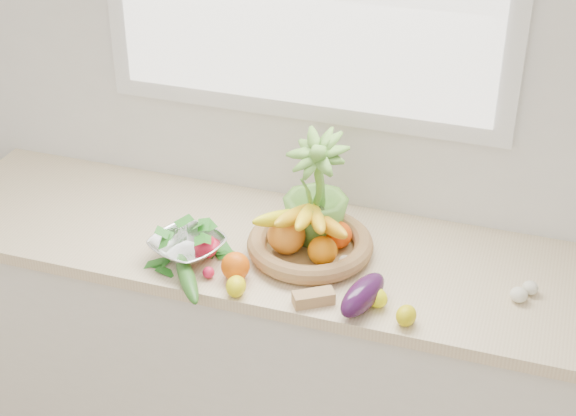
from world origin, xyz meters
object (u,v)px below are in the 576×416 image
(cucumber, at_px, (187,278))
(fruit_basket, at_px, (309,238))
(apple, at_px, (206,246))
(colander_with_spinach, at_px, (187,242))
(eggplant, at_px, (363,295))
(potted_herb, at_px, (316,188))

(cucumber, bearing_deg, fruit_basket, 42.99)
(apple, bearing_deg, colander_with_spinach, -152.97)
(eggplant, height_order, colander_with_spinach, colander_with_spinach)
(cucumber, height_order, colander_with_spinach, colander_with_spinach)
(potted_herb, bearing_deg, apple, -146.24)
(cucumber, relative_size, potted_herb, 0.71)
(apple, distance_m, cucumber, 0.15)
(eggplant, distance_m, potted_herb, 0.39)
(fruit_basket, height_order, colander_with_spinach, fruit_basket)
(colander_with_spinach, bearing_deg, potted_herb, 32.83)
(apple, xyz_separation_m, potted_herb, (0.28, 0.19, 0.15))
(eggplant, xyz_separation_m, cucumber, (-0.50, -0.06, -0.02))
(eggplant, height_order, potted_herb, potted_herb)
(cucumber, distance_m, colander_with_spinach, 0.14)
(eggplant, relative_size, colander_with_spinach, 0.77)
(potted_herb, distance_m, fruit_basket, 0.15)
(cucumber, bearing_deg, apple, 91.47)
(cucumber, distance_m, fruit_basket, 0.39)
(apple, bearing_deg, fruit_basket, 21.83)
(potted_herb, relative_size, fruit_basket, 0.87)
(cucumber, relative_size, colander_with_spinach, 0.94)
(apple, distance_m, fruit_basket, 0.31)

